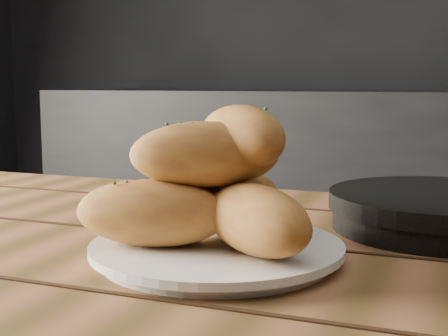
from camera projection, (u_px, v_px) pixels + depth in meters
plate at (217, 251)px, 0.62m from camera, size 0.25×0.25×0.02m
bread_rolls at (208, 189)px, 0.61m from camera, size 0.26×0.23×0.14m
skillet at (445, 211)px, 0.74m from camera, size 0.40×0.27×0.05m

